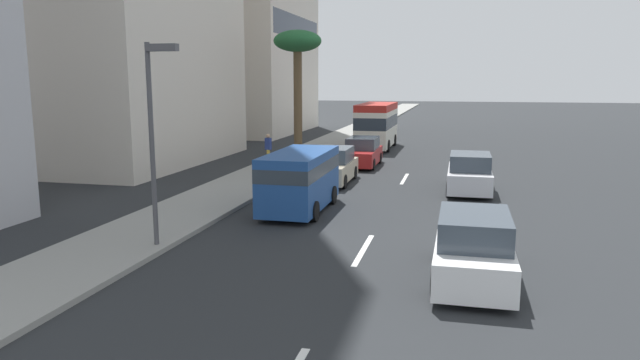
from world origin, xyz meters
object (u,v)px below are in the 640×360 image
object	(u,v)px
car_lead	(470,174)
minibus_second	(377,124)
pedestrian_near_lamp	(268,148)
palm_tree	(298,49)
car_third	(333,166)
van_fourth	(300,177)
car_fifth	(473,248)
street_lamp	(155,119)
car_sixth	(362,153)

from	to	relation	value
car_lead	minibus_second	distance (m)	16.55
pedestrian_near_lamp	palm_tree	world-z (taller)	palm_tree
car_third	van_fourth	size ratio (longest dim) A/B	0.86
van_fourth	pedestrian_near_lamp	size ratio (longest dim) A/B	2.90
car_fifth	street_lamp	distance (m)	9.24
van_fourth	car_fifth	size ratio (longest dim) A/B	1.05
street_lamp	pedestrian_near_lamp	bearing A→B (deg)	7.52
car_lead	pedestrian_near_lamp	xyz separation A→B (m)	(5.01, 10.92, 0.29)
car_sixth	street_lamp	bearing A→B (deg)	-9.54
pedestrian_near_lamp	street_lamp	distance (m)	16.52
car_third	palm_tree	world-z (taller)	palm_tree
minibus_second	palm_tree	distance (m)	8.25
pedestrian_near_lamp	car_third	bearing A→B (deg)	152.18
pedestrian_near_lamp	car_lead	bearing A→B (deg)	169.54
car_third	palm_tree	bearing A→B (deg)	-155.43
car_lead	palm_tree	world-z (taller)	palm_tree
minibus_second	car_fifth	distance (m)	27.69
car_lead	car_sixth	distance (m)	8.73
car_lead	palm_tree	xyz separation A→B (m)	(10.51, 10.72, 5.96)
van_fourth	street_lamp	world-z (taller)	street_lamp
car_third	van_fourth	distance (m)	6.23
car_sixth	pedestrian_near_lamp	world-z (taller)	pedestrian_near_lamp
car_fifth	street_lamp	world-z (taller)	street_lamp
car_lead	van_fourth	bearing A→B (deg)	130.81
palm_tree	minibus_second	bearing A→B (deg)	-43.06
palm_tree	car_third	bearing A→B (deg)	-155.43
minibus_second	car_third	bearing A→B (deg)	-0.23
van_fourth	car_sixth	xyz separation A→B (m)	(11.87, -0.38, -0.51)
car_third	street_lamp	bearing A→B (deg)	-11.67
pedestrian_near_lamp	street_lamp	size ratio (longest dim) A/B	0.30
palm_tree	street_lamp	bearing A→B (deg)	-174.90
minibus_second	street_lamp	distance (m)	26.65
car_third	palm_tree	xyz separation A→B (m)	(9.65, 4.41, 5.98)
car_sixth	street_lamp	world-z (taller)	street_lamp
car_third	minibus_second	bearing A→B (deg)	179.77
car_fifth	car_sixth	world-z (taller)	car_fifth
palm_tree	street_lamp	world-z (taller)	palm_tree
palm_tree	van_fourth	bearing A→B (deg)	-164.11
car_lead	street_lamp	bearing A→B (deg)	141.76
car_third	car_sixth	xyz separation A→B (m)	(5.65, -0.49, -0.02)
minibus_second	car_third	xyz separation A→B (m)	(-14.44, 0.06, -0.96)
palm_tree	pedestrian_near_lamp	bearing A→B (deg)	177.90
street_lamp	van_fourth	bearing A→B (deg)	-24.03
car_fifth	palm_tree	bearing A→B (deg)	25.69
car_fifth	pedestrian_near_lamp	world-z (taller)	pedestrian_near_lamp
van_fourth	car_sixth	world-z (taller)	van_fourth
car_lead	street_lamp	xyz separation A→B (m)	(-11.16, 8.79, 2.96)
car_third	car_sixth	distance (m)	5.67
car_sixth	palm_tree	world-z (taller)	palm_tree
car_third	pedestrian_near_lamp	distance (m)	6.22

